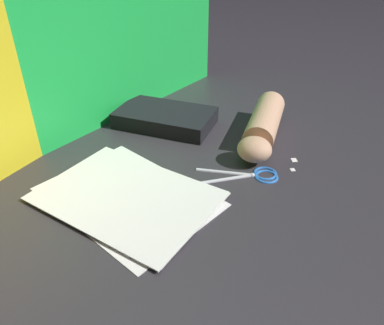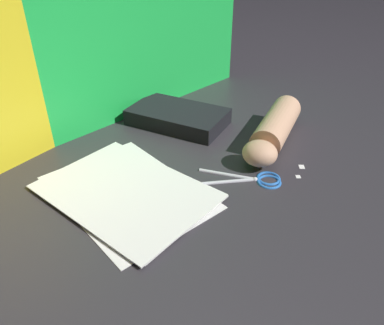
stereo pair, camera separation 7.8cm
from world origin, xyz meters
TOP-DOWN VIEW (x-y plane):
  - ground_plane at (0.00, 0.00)m, footprint 6.00×6.00m
  - backdrop_panel_left at (-0.15, 0.38)m, footprint 0.66×0.12m
  - backdrop_panel_center at (0.14, 0.38)m, footprint 0.84×0.02m
  - paper_stack at (-0.14, 0.08)m, footprint 0.28×0.38m
  - book_closed at (0.16, 0.23)m, footprint 0.22×0.30m
  - scissors at (0.09, -0.09)m, footprint 0.17×0.18m
  - hand_forearm at (0.25, -0.02)m, footprint 0.32×0.17m
  - paper_scrap_near at (0.16, -0.15)m, footprint 0.02×0.02m
  - paper_scrap_mid at (0.20, -0.14)m, footprint 0.02×0.02m

SIDE VIEW (x-z plane):
  - ground_plane at x=0.00m, z-range 0.00..0.00m
  - paper_scrap_near at x=0.16m, z-range 0.00..0.00m
  - paper_scrap_mid at x=0.20m, z-range 0.00..0.00m
  - paper_stack at x=-0.14m, z-range 0.00..0.01m
  - scissors at x=0.09m, z-range 0.00..0.01m
  - book_closed at x=0.16m, z-range 0.00..0.04m
  - hand_forearm at x=0.25m, z-range 0.00..0.08m
  - backdrop_panel_left at x=-0.15m, z-range 0.00..0.54m
  - backdrop_panel_center at x=0.14m, z-range 0.00..0.55m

